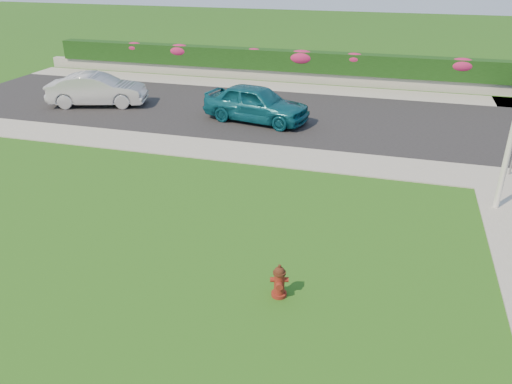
% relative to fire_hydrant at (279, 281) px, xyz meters
% --- Properties ---
extents(ground, '(120.00, 120.00, 0.00)m').
position_rel_fire_hydrant_xyz_m(ground, '(-1.44, -1.16, -0.37)').
color(ground, black).
rests_on(ground, ground).
extents(street_far, '(26.00, 8.00, 0.04)m').
position_rel_fire_hydrant_xyz_m(street_far, '(-6.44, 12.84, -0.35)').
color(street_far, black).
rests_on(street_far, ground).
extents(sidewalk_far, '(24.00, 2.00, 0.04)m').
position_rel_fire_hydrant_xyz_m(sidewalk_far, '(-7.44, 7.84, -0.35)').
color(sidewalk_far, gray).
rests_on(sidewalk_far, ground).
extents(curb_corner, '(2.00, 2.00, 0.04)m').
position_rel_fire_hydrant_xyz_m(curb_corner, '(5.56, 7.84, -0.35)').
color(curb_corner, gray).
rests_on(curb_corner, ground).
extents(sidewalk_beyond, '(34.00, 2.00, 0.04)m').
position_rel_fire_hydrant_xyz_m(sidewalk_beyond, '(-2.44, 17.84, -0.35)').
color(sidewalk_beyond, gray).
rests_on(sidewalk_beyond, ground).
extents(retaining_wall, '(34.00, 0.40, 0.60)m').
position_rel_fire_hydrant_xyz_m(retaining_wall, '(-2.44, 19.34, -0.07)').
color(retaining_wall, gray).
rests_on(retaining_wall, ground).
extents(hedge, '(32.00, 0.90, 1.10)m').
position_rel_fire_hydrant_xyz_m(hedge, '(-2.44, 19.44, 0.78)').
color(hedge, black).
rests_on(hedge, retaining_wall).
extents(fire_hydrant, '(0.40, 0.38, 0.77)m').
position_rel_fire_hydrant_xyz_m(fire_hydrant, '(0.00, 0.00, 0.00)').
color(fire_hydrant, '#4D110C').
rests_on(fire_hydrant, ground).
extents(sedan_teal, '(4.84, 2.69, 1.56)m').
position_rel_fire_hydrant_xyz_m(sedan_teal, '(-3.79, 11.56, 0.45)').
color(sedan_teal, '#0C4E60').
rests_on(sedan_teal, street_far).
extents(sedan_silver, '(4.76, 2.79, 1.48)m').
position_rel_fire_hydrant_xyz_m(sedan_silver, '(-11.70, 11.91, 0.42)').
color(sedan_silver, '#B2B4BA').
rests_on(sedan_silver, street_far).
extents(flower_clump_a, '(1.18, 0.76, 0.59)m').
position_rel_fire_hydrant_xyz_m(flower_clump_a, '(-13.66, 19.34, 1.10)').
color(flower_clump_a, '#B51F5B').
rests_on(flower_clump_a, hedge).
extents(flower_clump_b, '(1.43, 0.92, 0.71)m').
position_rel_fire_hydrant_xyz_m(flower_clump_b, '(-10.71, 19.34, 1.05)').
color(flower_clump_b, '#B51F5B').
rests_on(flower_clump_b, hedge).
extents(flower_clump_c, '(1.01, 0.65, 0.51)m').
position_rel_fire_hydrant_xyz_m(flower_clump_c, '(-6.14, 19.34, 1.13)').
color(flower_clump_c, '#B51F5B').
rests_on(flower_clump_c, hedge).
extents(flower_clump_d, '(1.57, 1.01, 0.79)m').
position_rel_fire_hydrant_xyz_m(flower_clump_d, '(-3.39, 19.34, 1.02)').
color(flower_clump_d, '#B51F5B').
rests_on(flower_clump_d, hedge).
extents(flower_clump_e, '(1.19, 0.77, 0.60)m').
position_rel_fire_hydrant_xyz_m(flower_clump_e, '(-0.51, 19.34, 1.10)').
color(flower_clump_e, '#B51F5B').
rests_on(flower_clump_e, hedge).
extents(flower_clump_f, '(1.45, 0.93, 0.73)m').
position_rel_fire_hydrant_xyz_m(flower_clump_f, '(4.96, 19.34, 1.05)').
color(flower_clump_f, '#B51F5B').
rests_on(flower_clump_f, hedge).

